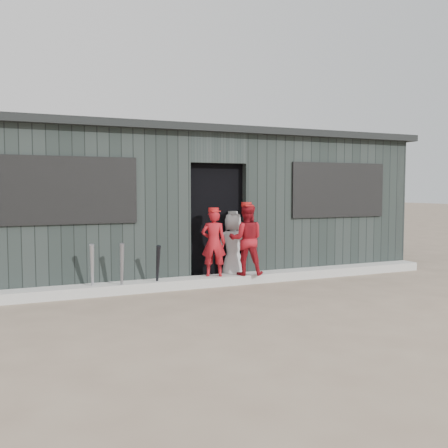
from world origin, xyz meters
name	(u,v)px	position (x,y,z in m)	size (l,w,h in m)	color
ground	(279,309)	(0.00, 0.00, 0.00)	(80.00, 80.00, 0.00)	#736150
curb	(224,280)	(0.00, 1.82, 0.07)	(8.00, 0.36, 0.15)	#ABACA6
bat_left	(92,270)	(-2.12, 1.74, 0.39)	(0.07, 0.07, 0.81)	#9999A1
bat_mid	(122,269)	(-1.71, 1.65, 0.39)	(0.07, 0.07, 0.79)	gray
bat_right	(158,268)	(-1.15, 1.70, 0.36)	(0.07, 0.07, 0.75)	black
player_red_left	(214,243)	(-0.17, 1.83, 0.70)	(0.40, 0.26, 1.09)	#A4141C
player_red_right	(246,239)	(0.37, 1.73, 0.74)	(0.57, 0.45, 1.18)	maroon
player_grey_back	(233,247)	(0.29, 2.10, 0.58)	(0.57, 0.37, 1.17)	#B5B5B5
dugout	(189,204)	(0.00, 3.50, 1.29)	(8.30, 3.30, 2.62)	black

